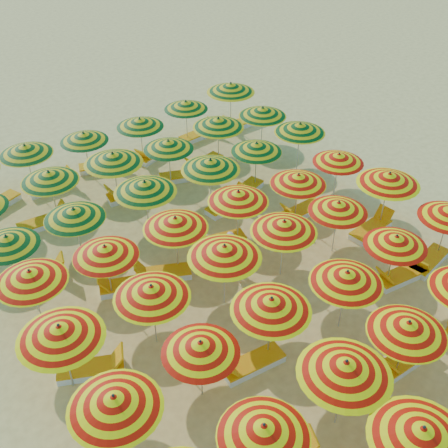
{
  "coord_description": "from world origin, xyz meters",
  "views": [
    {
      "loc": [
        -7.92,
        -10.65,
        11.73
      ],
      "look_at": [
        0.0,
        0.5,
        1.6
      ],
      "focal_mm": 45.0,
      "sensor_mm": 36.0,
      "label": 1
    }
  ],
  "objects": [
    {
      "name": "lounger_20",
      "position": [
        -3.91,
        5.83,
        0.15
      ],
      "size": [
        1.76,
        0.68,
        0.69
      ],
      "rotation": [
        0.0,
        0.0,
        -0.06
      ],
      "color": "white",
      "rests_on": "ground"
    },
    {
      "name": "lounger_11",
      "position": [
        -5.24,
        -1.05,
        0.15
      ],
      "size": [
        1.82,
        1.25,
        0.69
      ],
      "rotation": [
        0.0,
        0.0,
        -0.43
      ],
      "color": "white",
      "rests_on": "ground"
    },
    {
      "name": "umbrella_9",
      "position": [
        1.0,
        -5.65,
        1.81
      ],
      "size": [
        2.56,
        2.56,
        2.06
      ],
      "color": "silver",
      "rests_on": "ground"
    },
    {
      "name": "umbrella_30",
      "position": [
        -5.67,
        3.35,
        1.71
      ],
      "size": [
        2.01,
        2.01,
        1.94
      ],
      "color": "silver",
      "rests_on": "ground"
    },
    {
      "name": "lounger_10",
      "position": [
        5.28,
        -3.31,
        0.15
      ],
      "size": [
        1.81,
        0.91,
        0.69
      ],
      "rotation": [
        0.0,
        0.0,
        3.34
      ],
      "color": "white",
      "rests_on": "ground"
    },
    {
      "name": "lounger_26",
      "position": [
        -0.61,
        8.14,
        0.15
      ],
      "size": [
        1.83,
        1.14,
        0.69
      ],
      "rotation": [
        0.0,
        0.0,
        -0.35
      ],
      "color": "white",
      "rests_on": "ground"
    },
    {
      "name": "umbrella_40",
      "position": [
        3.45,
        5.73,
        1.89
      ],
      "size": [
        2.06,
        2.06,
        2.15
      ],
      "color": "silver",
      "rests_on": "ground"
    },
    {
      "name": "umbrella_22",
      "position": [
        3.31,
        -1.01,
        1.76
      ],
      "size": [
        2.36,
        2.36,
        1.99
      ],
      "color": "silver",
      "rests_on": "ground"
    },
    {
      "name": "umbrella_35",
      "position": [
        5.8,
        3.6,
        1.85
      ],
      "size": [
        2.24,
        2.24,
        2.11
      ],
      "color": "silver",
      "rests_on": "ground"
    },
    {
      "name": "umbrella_12",
      "position": [
        -5.66,
        -3.56,
        1.9
      ],
      "size": [
        2.66,
        2.66,
        2.16
      ],
      "color": "silver",
      "rests_on": "ground"
    },
    {
      "name": "umbrella_41",
      "position": [
        5.56,
        5.6,
        1.83
      ],
      "size": [
        2.39,
        2.39,
        2.08
      ],
      "color": "silver",
      "rests_on": "ground"
    },
    {
      "name": "umbrella_29",
      "position": [
        5.55,
        1.23,
        1.71
      ],
      "size": [
        2.07,
        2.07,
        1.94
      ],
      "color": "silver",
      "rests_on": "ground"
    },
    {
      "name": "umbrella_38",
      "position": [
        -1.19,
        5.51,
        1.94
      ],
      "size": [
        2.34,
        2.34,
        2.21
      ],
      "color": "silver",
      "rests_on": "ground"
    },
    {
      "name": "umbrella_19",
      "position": [
        -3.39,
        -1.09,
        1.88
      ],
      "size": [
        2.23,
        2.23,
        2.13
      ],
      "color": "silver",
      "rests_on": "ground"
    },
    {
      "name": "lounger_13",
      "position": [
        -3.08,
        1.26,
        0.15
      ],
      "size": [
        1.83,
        1.14,
        0.69
      ],
      "rotation": [
        0.0,
        0.0,
        2.79
      ],
      "color": "white",
      "rests_on": "ground"
    },
    {
      "name": "lounger_8",
      "position": [
        -1.82,
        -3.29,
        0.15
      ],
      "size": [
        1.78,
        0.73,
        0.69
      ],
      "rotation": [
        0.0,
        0.0,
        3.05
      ],
      "color": "white",
      "rests_on": "ground"
    },
    {
      "name": "lounger_23",
      "position": [
        2.85,
        5.94,
        0.15
      ],
      "size": [
        1.82,
        0.97,
        0.69
      ],
      "rotation": [
        0.0,
        0.0,
        3.38
      ],
      "color": "white",
      "rests_on": "ground"
    },
    {
      "name": "lounger_14",
      "position": [
        -1.93,
        1.11,
        0.15
      ],
      "size": [
        1.82,
        1.25,
        0.69
      ],
      "rotation": [
        0.0,
        0.0,
        2.71
      ],
      "color": "white",
      "rests_on": "ground"
    },
    {
      "name": "lounger_27",
      "position": [
        1.57,
        7.79,
        0.15
      ],
      "size": [
        1.83,
        1.12,
        0.69
      ],
      "rotation": [
        0.0,
        0.0,
        3.48
      ],
      "color": "white",
      "rests_on": "ground"
    },
    {
      "name": "lounger_22",
      "position": [
        1.66,
        5.64,
        0.15
      ],
      "size": [
        1.83,
        1.16,
        0.69
      ],
      "rotation": [
        0.0,
        0.0,
        -0.36
      ],
      "color": "white",
      "rests_on": "ground"
    },
    {
      "name": "umbrella_28",
      "position": [
        3.34,
        0.91,
        1.78
      ],
      "size": [
        2.39,
        2.39,
        2.02
      ],
      "color": "silver",
      "rests_on": "ground"
    },
    {
      "name": "lounger_12",
      "position": [
        5.11,
        -1.05,
        0.15
      ],
      "size": [
        1.79,
        0.77,
        0.69
      ],
      "rotation": [
        0.0,
        0.0,
        0.11
      ],
      "color": "white",
      "rests_on": "ground"
    },
    {
      "name": "lounger_19",
      "position": [
        2.99,
        3.37,
        0.15
      ],
      "size": [
        1.83,
        1.1,
        0.69
      ],
      "rotation": [
        0.0,
        0.0,
        3.46
      ],
      "color": "white",
      "rests_on": "ground"
    },
    {
      "name": "lounger_16",
      "position": [
        3.85,
        1.13,
        0.15
      ],
      "size": [
        1.75,
        0.63,
        0.69
      ],
      "rotation": [
        0.0,
        0.0,
        3.17
      ],
      "color": "white",
      "rests_on": "ground"
    },
    {
      "name": "umbrella_37",
      "position": [
        -3.41,
        5.82,
        1.83
      ],
      "size": [
        2.42,
        2.42,
        2.08
      ],
      "color": "silver",
      "rests_on": "ground"
    },
    {
      "name": "umbrella_7",
      "position": [
        -3.51,
        -5.81,
        1.8
      ],
      "size": [
        2.3,
        2.3,
        2.04
      ],
      "color": "silver",
      "rests_on": "ground"
    },
    {
      "name": "umbrella_33",
      "position": [
        1.35,
        3.2,
        1.93
      ],
      "size": [
        2.68,
        2.68,
        2.19
      ],
      "color": "silver",
      "rests_on": "ground"
    },
    {
      "name": "lounger_28",
      "position": [
        4.07,
        8.18,
        0.15
      ],
      "size": [
        1.79,
        0.78,
        0.69
      ],
      "rotation": [
        0.0,
        0.0,
        0.12
      ],
      "color": "white",
      "rests_on": "ground"
    },
    {
      "name": "umbrella_32",
      "position": [
        -1.17,
        3.27,
        1.93
      ],
      "size": [
        2.72,
        2.72,
        2.19
      ],
      "color": "silver",
      "rests_on": "ground"
    },
    {
      "name": "lounger_25",
      "position": [
        -2.82,
        7.89,
        0.15
      ],
      "size": [
        1.74,
        0.61,
        0.69
      ],
      "rotation": [
        0.0,
        0.0,
        -0.02
      ],
      "color": "white",
      "rests_on": "ground"
    },
    {
      "name": "umbrella_15",
      "position": [
        1.08,
        -3.56,
        1.85
      ],
      "size": [
        2.4,
        2.4,
        2.1
      ],
      "color": "silver",
      "rests_on": "ground"
    },
    {
      "name": "umbrella_13",
      "position": [
        -3.32,
        -3.24,
        1.74
      ],
      "size": [
        1.96,
        1.96,
        1.98
      ],
      "color": "silver",
      "rests_on": "ground"
    },
    {
      "name": "umbrella_27",
      "position": [
        1.04,
        1.17,
        1.84
      ],
      "size": [
        2.26,
        2.26,
        2.09
      ],
      "color": "silver",
      "rests_on": "ground"
    },
    {
      "name": "umbrella_31",
      "position": [
        -3.58,
        3.39,
        1.78
      ],
      "size": [
        2.06,
        2.06,
        2.02
      ],
      "color": "silver",
      "rests_on": "ground"
    },
    {
      "name": "ground",
      "position": [
        0.0,
        0.0,
        0.0
      ],
      "size": [
        120.0,
        120.0,
        0.0
      ],
      "primitive_type": "plane",
      "color": "#F6D16D",
      "rests_on": "ground"
    },
    {
      "name": "umbrella_23",
      "position": [
        5.61,
        -0.99,
        1.95
      ],
      "size": [
        2.71,
        2.71,
        2.22
      ],
      "color": "silver",
      "rests_on": "ground"
    },
    {
      "name": "umbrella_20",
      "position": [
        -1.0,
        -0.93,
        1.95
      ],
      "size": [
        2.76,
        2.76,
        2.22
      ],
      "color": "silver",
      "rests_on": "ground"
    },
    {
      "name": "umbrella_16",
      "position": [
        3.47,
        -3.18,
        1.73
      ],
      "size": [
        2.07,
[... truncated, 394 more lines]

